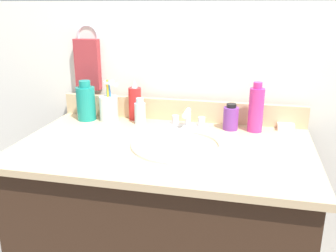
{
  "coord_description": "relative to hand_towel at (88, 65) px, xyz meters",
  "views": [
    {
      "loc": [
        0.28,
        -1.19,
        1.29
      ],
      "look_at": [
        0.02,
        0.0,
        0.88
      ],
      "focal_mm": 39.58,
      "sensor_mm": 36.0,
      "label": 1
    }
  ],
  "objects": [
    {
      "name": "faucet",
      "position": [
        0.47,
        -0.12,
        -0.19
      ],
      "size": [
        0.16,
        0.1,
        0.08
      ],
      "color": "silver",
      "rests_on": "countertop"
    },
    {
      "name": "bottle_cream_purple",
      "position": [
        0.64,
        -0.1,
        -0.17
      ],
      "size": [
        0.06,
        0.06,
        0.11
      ],
      "color": "#7A3899",
      "rests_on": "countertop"
    },
    {
      "name": "backsplash",
      "position": [
        0.42,
        -0.02,
        -0.18
      ],
      "size": [
        1.04,
        0.02,
        0.09
      ],
      "primitive_type": "cube",
      "color": "#D1B284",
      "rests_on": "countertop"
    },
    {
      "name": "bottle_mouthwash_teal",
      "position": [
        0.03,
        -0.1,
        -0.14
      ],
      "size": [
        0.08,
        0.08,
        0.17
      ],
      "color": "teal",
      "rests_on": "countertop"
    },
    {
      "name": "vanity_cabinet",
      "position": [
        0.42,
        -0.32,
        -0.64
      ],
      "size": [
        1.0,
        0.57,
        0.79
      ],
      "primitive_type": "cube",
      "color": "#382316",
      "rests_on": "ground_plane"
    },
    {
      "name": "back_wall",
      "position": [
        0.42,
        0.04,
        -0.38
      ],
      "size": [
        2.14,
        0.04,
        1.3
      ],
      "primitive_type": "cube",
      "color": "white",
      "rests_on": "ground_plane"
    },
    {
      "name": "sink_basin",
      "position": [
        0.47,
        -0.32,
        -0.25
      ],
      "size": [
        0.33,
        0.33,
        0.11
      ],
      "color": "white",
      "rests_on": "countertop"
    },
    {
      "name": "bottle_gel_clear",
      "position": [
        0.27,
        -0.11,
        -0.17
      ],
      "size": [
        0.05,
        0.05,
        0.11
      ],
      "color": "silver",
      "rests_on": "countertop"
    },
    {
      "name": "hand_towel",
      "position": [
        0.0,
        0.0,
        0.0
      ],
      "size": [
        0.11,
        0.04,
        0.22
      ],
      "primitive_type": "cube",
      "color": "#A53338"
    },
    {
      "name": "soap_bar",
      "position": [
        0.85,
        -0.06,
        -0.21
      ],
      "size": [
        0.06,
        0.04,
        0.02
      ],
      "primitive_type": "cube",
      "color": "white",
      "rests_on": "countertop"
    },
    {
      "name": "bottle_soap_pink",
      "position": [
        0.73,
        -0.1,
        -0.13
      ],
      "size": [
        0.06,
        0.06,
        0.19
      ],
      "color": "#D8338C",
      "rests_on": "countertop"
    },
    {
      "name": "countertop",
      "position": [
        0.42,
        -0.32,
        -0.23
      ],
      "size": [
        1.04,
        0.62,
        0.02
      ],
      "primitive_type": "cube",
      "color": "#D1B284",
      "rests_on": "vanity_cabinet"
    },
    {
      "name": "towel_ring",
      "position": [
        0.0,
        0.02,
        0.12
      ],
      "size": [
        0.1,
        0.01,
        0.1
      ],
      "primitive_type": "torus",
      "rotation": [
        1.57,
        0.0,
        0.0
      ],
      "color": "silver"
    },
    {
      "name": "cup_white_ceramic",
      "position": [
        0.13,
        -0.09,
        -0.16
      ],
      "size": [
        0.08,
        0.08,
        0.18
      ],
      "color": "white",
      "rests_on": "countertop"
    },
    {
      "name": "bottle_spray_red",
      "position": [
        0.23,
        -0.05,
        -0.15
      ],
      "size": [
        0.05,
        0.05,
        0.17
      ],
      "color": "red",
      "rests_on": "countertop"
    }
  ]
}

